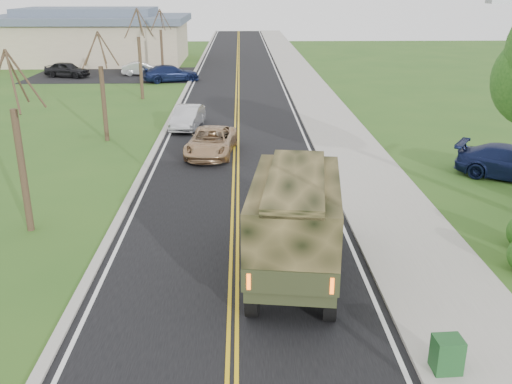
{
  "coord_description": "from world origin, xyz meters",
  "views": [
    {
      "loc": [
        0.24,
        -8.15,
        7.91
      ],
      "look_at": [
        0.7,
        8.65,
        1.8
      ],
      "focal_mm": 40.0,
      "sensor_mm": 36.0,
      "label": 1
    }
  ],
  "objects_px": {
    "military_truck": "(296,216)",
    "suv_champagne": "(211,142)",
    "sedan_silver": "(188,117)",
    "utility_box_near": "(447,354)"
  },
  "relations": [
    {
      "from": "military_truck",
      "to": "suv_champagne",
      "type": "relative_size",
      "value": 1.44
    },
    {
      "from": "sedan_silver",
      "to": "utility_box_near",
      "type": "xyz_separation_m",
      "value": [
        7.47,
        -22.73,
        -0.15
      ]
    },
    {
      "from": "suv_champagne",
      "to": "utility_box_near",
      "type": "height_order",
      "value": "suv_champagne"
    },
    {
      "from": "suv_champagne",
      "to": "sedan_silver",
      "type": "relative_size",
      "value": 1.18
    },
    {
      "from": "suv_champagne",
      "to": "military_truck",
      "type": "bearing_deg",
      "value": -70.39
    },
    {
      "from": "military_truck",
      "to": "utility_box_near",
      "type": "height_order",
      "value": "military_truck"
    },
    {
      "from": "utility_box_near",
      "to": "sedan_silver",
      "type": "bearing_deg",
      "value": 104.85
    },
    {
      "from": "suv_champagne",
      "to": "utility_box_near",
      "type": "relative_size",
      "value": 5.85
    },
    {
      "from": "suv_champagne",
      "to": "utility_box_near",
      "type": "xyz_separation_m",
      "value": [
        5.83,
        -17.18,
        -0.15
      ]
    },
    {
      "from": "military_truck",
      "to": "suv_champagne",
      "type": "height_order",
      "value": "military_truck"
    }
  ]
}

